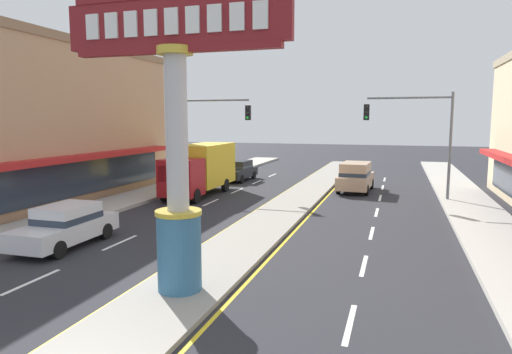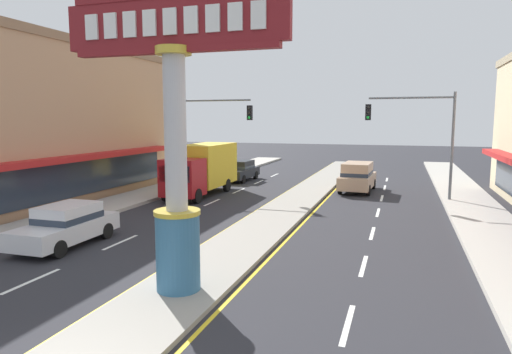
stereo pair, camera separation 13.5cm
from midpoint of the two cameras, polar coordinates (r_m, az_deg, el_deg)
name	(u,v)px [view 2 (the right image)]	position (r m, az deg, el deg)	size (l,w,h in m)	color
median_strip	(290,206)	(24.39, 4.50, -3.65)	(2.51, 52.00, 0.14)	gray
sidewalk_left	(120,202)	(26.35, -16.64, -3.07)	(2.85, 60.00, 0.18)	#ADA89E
sidewalk_right	(488,226)	(22.12, 27.38, -5.55)	(2.85, 60.00, 0.18)	#ADA89E
lane_markings	(284,212)	(23.12, 3.71, -4.42)	(9.25, 52.00, 0.01)	silver
district_sign	(176,147)	(11.92, -9.78, 3.79)	(6.09, 1.23, 7.70)	#33668C
storefront_left	(24,121)	(29.67, -27.07, 6.28)	(9.23, 19.22, 9.15)	tan
traffic_light_left_side	(209,126)	(29.91, -5.81, 6.41)	(4.86, 0.46, 6.20)	slate
traffic_light_right_side	(420,127)	(27.41, 20.04, 5.93)	(4.86, 0.46, 6.20)	slate
sedan_near_right_lane	(240,170)	(34.77, -1.92, 0.85)	(1.96, 4.36, 1.53)	black
sedan_far_right_lane	(66,225)	(18.34, -22.57, -5.57)	(1.88, 4.32, 1.53)	silver
box_truck_near_left_lane	(202,168)	(28.32, -6.67, 1.17)	(2.28, 6.90, 3.12)	maroon
suv_mid_left_lane	(357,177)	(30.15, 12.79, 0.05)	(2.14, 4.69, 1.90)	tan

